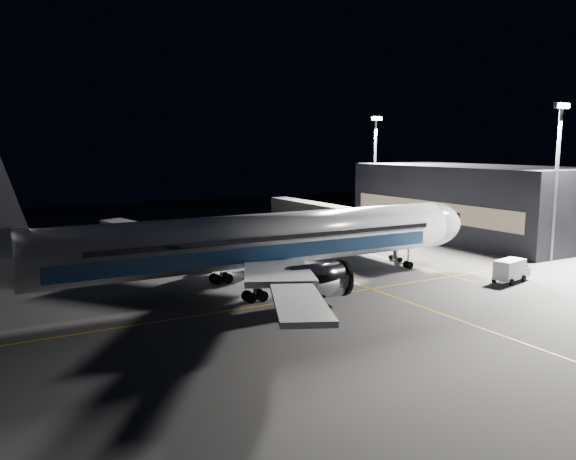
% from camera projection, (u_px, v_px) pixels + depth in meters
% --- Properties ---
extents(ground, '(200.00, 200.00, 0.00)m').
position_uv_depth(ground, '(262.00, 288.00, 60.51)').
color(ground, '#4C4C4F').
rests_on(ground, ground).
extents(guide_line_main, '(0.25, 80.00, 0.01)m').
position_uv_depth(guide_line_main, '(339.00, 278.00, 65.36)').
color(guide_line_main, gold).
rests_on(guide_line_main, ground).
extents(guide_line_cross, '(70.00, 0.25, 0.01)m').
position_uv_depth(guide_line_cross, '(290.00, 301.00, 55.34)').
color(guide_line_cross, gold).
rests_on(guide_line_cross, ground).
extents(guide_line_side, '(0.25, 40.00, 0.01)m').
position_uv_depth(guide_line_side, '(369.00, 254.00, 79.80)').
color(guide_line_side, gold).
rests_on(guide_line_side, ground).
extents(airliner, '(61.48, 54.22, 16.64)m').
position_uv_depth(airliner, '(253.00, 242.00, 59.23)').
color(airliner, silver).
rests_on(airliner, ground).
extents(terminal, '(18.12, 40.00, 12.00)m').
position_uv_depth(terminal, '(469.00, 201.00, 93.98)').
color(terminal, black).
rests_on(terminal, ground).
extents(jet_bridge, '(3.60, 34.40, 6.30)m').
position_uv_depth(jet_bridge, '(337.00, 216.00, 86.06)').
color(jet_bridge, '#B2B2B7').
rests_on(jet_bridge, ground).
extents(floodlight_mast_north, '(2.40, 0.68, 20.70)m').
position_uv_depth(floodlight_mast_north, '(375.00, 161.00, 105.64)').
color(floodlight_mast_north, '#59595E').
rests_on(floodlight_mast_north, ground).
extents(floodlight_mast_south, '(2.40, 0.67, 20.70)m').
position_uv_depth(floodlight_mast_south, '(557.00, 168.00, 72.89)').
color(floodlight_mast_south, '#59595E').
rests_on(floodlight_mast_south, ground).
extents(service_truck, '(5.35, 2.98, 2.59)m').
position_uv_depth(service_truck, '(512.00, 270.00, 63.24)').
color(service_truck, white).
rests_on(service_truck, ground).
extents(baggage_tug, '(2.69, 2.48, 1.58)m').
position_uv_depth(baggage_tug, '(211.00, 265.00, 68.71)').
color(baggage_tug, black).
rests_on(baggage_tug, ground).
extents(safety_cone_a, '(0.40, 0.40, 0.61)m').
position_uv_depth(safety_cone_a, '(280.00, 274.00, 66.02)').
color(safety_cone_a, orange).
rests_on(safety_cone_a, ground).
extents(safety_cone_b, '(0.35, 0.35, 0.53)m').
position_uv_depth(safety_cone_b, '(226.00, 272.00, 66.94)').
color(safety_cone_b, orange).
rests_on(safety_cone_b, ground).
extents(safety_cone_c, '(0.38, 0.38, 0.56)m').
position_uv_depth(safety_cone_c, '(187.00, 281.00, 62.55)').
color(safety_cone_c, orange).
rests_on(safety_cone_c, ground).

